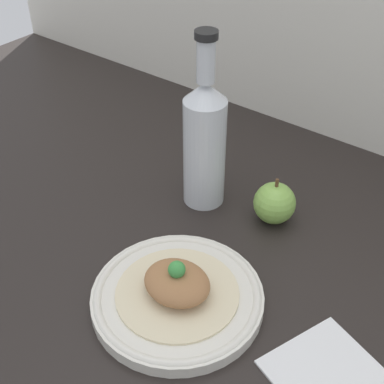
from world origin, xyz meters
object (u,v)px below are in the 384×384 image
at_px(plate, 177,297).
at_px(cider_bottle, 205,140).
at_px(apple, 275,203).
at_px(plated_food, 177,285).

xyz_separation_m(plate, cider_bottle, (-0.11, 0.22, 0.11)).
bearing_deg(cider_bottle, apple, 11.20).
bearing_deg(plate, cider_bottle, 117.51).
bearing_deg(apple, cider_bottle, -168.80).
relative_size(plate, apple, 2.91).
bearing_deg(apple, plated_food, -93.49).
bearing_deg(plated_food, apple, 86.51).
distance_m(plated_food, cider_bottle, 0.26).
height_order(cider_bottle, apple, cider_bottle).
distance_m(plate, cider_bottle, 0.27).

